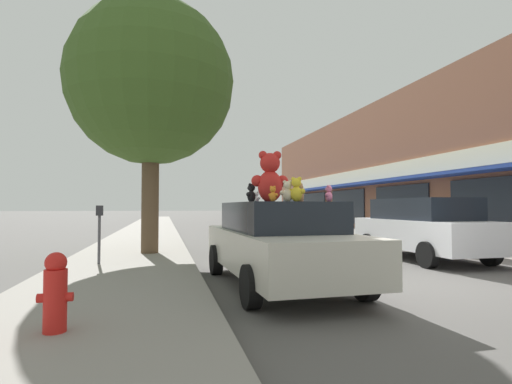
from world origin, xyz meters
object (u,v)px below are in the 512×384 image
at_px(teddy_bear_white, 256,197).
at_px(teddy_bear_brown, 300,193).
at_px(teddy_bear_black, 251,193).
at_px(parked_car_far_center, 423,227).
at_px(teddy_bear_yellow, 296,190).
at_px(teddy_bear_orange, 273,194).
at_px(teddy_bear_cream, 287,191).
at_px(teddy_bear_giant, 270,178).
at_px(teddy_bear_purple, 267,195).
at_px(teddy_bear_pink, 329,194).
at_px(parking_meter, 99,227).
at_px(street_tree, 151,83).
at_px(plush_art_car, 278,242).
at_px(fire_hydrant, 55,292).

bearing_deg(teddy_bear_white, teddy_bear_brown, -177.19).
bearing_deg(teddy_bear_black, parked_car_far_center, 155.63).
bearing_deg(teddy_bear_white, teddy_bear_yellow, 138.93).
relative_size(teddy_bear_orange, teddy_bear_cream, 0.72).
distance_m(teddy_bear_cream, parked_car_far_center, 5.89).
bearing_deg(teddy_bear_giant, teddy_bear_brown, -150.95).
bearing_deg(teddy_bear_purple, teddy_bear_yellow, 86.39).
distance_m(teddy_bear_purple, parked_car_far_center, 5.12).
distance_m(teddy_bear_pink, parking_meter, 5.19).
height_order(teddy_bear_white, teddy_bear_purple, teddy_bear_purple).
height_order(teddy_bear_white, street_tree, street_tree).
bearing_deg(teddy_bear_white, teddy_bear_black, 111.84).
xyz_separation_m(plush_art_car, teddy_bear_purple, (-0.03, 0.66, 0.86)).
bearing_deg(street_tree, teddy_bear_pink, -61.22).
distance_m(teddy_bear_black, street_tree, 5.45).
bearing_deg(teddy_bear_giant, street_tree, -56.83).
relative_size(teddy_bear_brown, parked_car_far_center, 0.09).
bearing_deg(teddy_bear_black, street_tree, -111.73).
bearing_deg(teddy_bear_yellow, street_tree, -24.84).
xyz_separation_m(teddy_bear_pink, parked_car_far_center, (4.14, 3.43, -0.75)).
xyz_separation_m(teddy_bear_yellow, fire_hydrant, (-3.06, -1.55, -1.11)).
bearing_deg(fire_hydrant, teddy_bear_black, 46.88).
relative_size(plush_art_car, street_tree, 0.68).
height_order(teddy_bear_black, teddy_bear_pink, teddy_bear_black).
distance_m(parked_car_far_center, street_tree, 8.28).
height_order(teddy_bear_purple, street_tree, street_tree).
bearing_deg(teddy_bear_purple, street_tree, -63.13).
bearing_deg(parking_meter, teddy_bear_giant, -35.83).
relative_size(teddy_bear_pink, teddy_bear_purple, 0.81).
height_order(teddy_bear_cream, street_tree, street_tree).
bearing_deg(teddy_bear_white, plush_art_car, 143.35).
xyz_separation_m(teddy_bear_orange, teddy_bear_pink, (0.93, 0.03, 0.01)).
bearing_deg(teddy_bear_brown, fire_hydrant, 1.06).
bearing_deg(street_tree, teddy_bear_white, -57.22).
bearing_deg(teddy_bear_pink, plush_art_car, -107.16).
relative_size(teddy_bear_yellow, street_tree, 0.06).
height_order(teddy_bear_brown, parked_car_far_center, teddy_bear_brown).
height_order(teddy_bear_yellow, parking_meter, teddy_bear_yellow).
xyz_separation_m(teddy_bear_giant, parking_meter, (-3.22, 2.32, -0.96)).
distance_m(teddy_bear_white, parked_car_far_center, 5.16).
xyz_separation_m(teddy_bear_giant, street_tree, (-2.22, 4.25, 2.86)).
relative_size(parked_car_far_center, fire_hydrant, 5.43).
distance_m(teddy_bear_yellow, teddy_bear_pink, 0.53).
bearing_deg(fire_hydrant, parked_car_far_center, 32.63).
distance_m(teddy_bear_pink, street_tree, 6.82).
height_order(teddy_bear_black, parked_car_far_center, teddy_bear_black).
distance_m(teddy_bear_giant, teddy_bear_black, 0.46).
relative_size(plush_art_car, parking_meter, 3.68).
xyz_separation_m(teddy_bear_white, parked_car_far_center, (4.87, 1.51, -0.73)).
bearing_deg(teddy_bear_pink, teddy_bear_yellow, -50.13).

